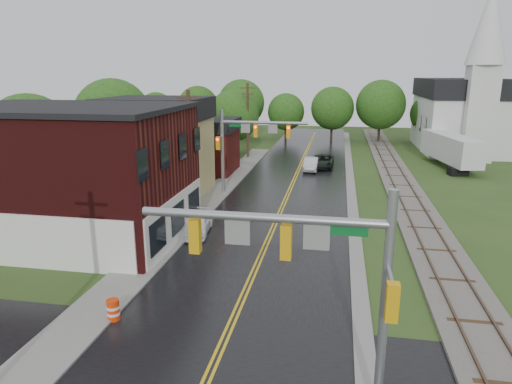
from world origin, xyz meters
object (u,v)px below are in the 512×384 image
(tree_left_b, at_px, (114,119))
(sedan_silver, at_px, (311,164))
(brick_building, at_px, (68,173))
(pickup_white, at_px, (197,224))
(tree_left_a, at_px, (32,139))
(suv_dark, at_px, (322,161))
(traffic_signal_far, at_px, (247,137))
(utility_pole_c, at_px, (248,119))
(church, at_px, (464,107))
(semi_trailer, at_px, (451,148))
(traffic_signal_near, at_px, (312,261))
(tree_left_e, at_px, (235,117))
(utility_pole_b, at_px, (190,148))
(construction_barrel, at_px, (113,310))
(tree_left_c, at_px, (181,124))

(tree_left_b, xyz_separation_m, sedan_silver, (19.17, 5.99, -5.04))
(brick_building, xyz_separation_m, pickup_white, (7.68, 1.82, -3.54))
(tree_left_a, bearing_deg, suv_dark, 38.43)
(traffic_signal_far, relative_size, utility_pole_c, 0.82)
(church, xyz_separation_m, suv_dark, (-17.54, -14.14, -5.14))
(utility_pole_c, bearing_deg, brick_building, -101.09)
(semi_trailer, bearing_deg, pickup_white, -129.58)
(tree_left_b, distance_m, pickup_white, 20.58)
(traffic_signal_near, distance_m, tree_left_e, 45.59)
(utility_pole_b, height_order, tree_left_e, utility_pole_b)
(pickup_white, relative_size, semi_trailer, 0.37)
(traffic_signal_far, distance_m, tree_left_b, 15.21)
(tree_left_b, xyz_separation_m, semi_trailer, (34.10, 10.40, -3.56))
(traffic_signal_near, bearing_deg, brick_building, 140.83)
(tree_left_a, bearing_deg, utility_pole_c, 59.45)
(church, height_order, suv_dark, church)
(traffic_signal_far, distance_m, tree_left_e, 19.65)
(traffic_signal_near, relative_size, tree_left_a, 0.85)
(tree_left_e, relative_size, suv_dark, 1.63)
(brick_building, distance_m, construction_barrel, 12.46)
(tree_left_e, xyz_separation_m, pickup_white, (4.05, -29.07, -4.20))
(church, height_order, utility_pole_c, church)
(tree_left_b, relative_size, semi_trailer, 0.85)
(traffic_signal_far, height_order, semi_trailer, traffic_signal_far)
(utility_pole_c, height_order, tree_left_a, utility_pole_c)
(traffic_signal_near, distance_m, construction_barrel, 10.30)
(construction_barrel, bearing_deg, utility_pole_b, 96.32)
(tree_left_c, bearing_deg, semi_trailer, 4.55)
(construction_barrel, bearing_deg, tree_left_b, 116.16)
(semi_trailer, bearing_deg, tree_left_b, -163.05)
(traffic_signal_far, xyz_separation_m, semi_trailer, (19.72, 15.29, -2.82))
(tree_left_e, bearing_deg, suv_dark, -29.11)
(traffic_signal_far, height_order, tree_left_a, tree_left_a)
(church, bearing_deg, utility_pole_b, -130.18)
(traffic_signal_near, relative_size, tree_left_b, 0.76)
(traffic_signal_near, bearing_deg, church, 72.28)
(utility_pole_b, relative_size, utility_pole_c, 1.00)
(traffic_signal_near, xyz_separation_m, construction_barrel, (-8.47, 3.75, -4.50))
(traffic_signal_far, bearing_deg, construction_barrel, -94.12)
(brick_building, height_order, pickup_white, brick_building)
(semi_trailer, bearing_deg, suv_dark, -168.95)
(traffic_signal_far, xyz_separation_m, tree_left_c, (-10.38, 12.90, -0.46))
(traffic_signal_near, xyz_separation_m, tree_left_c, (-17.32, 37.90, -0.46))
(utility_pole_c, relative_size, tree_left_e, 1.10)
(sedan_silver, xyz_separation_m, construction_barrel, (-6.33, -32.14, -0.21))
(sedan_silver, bearing_deg, pickup_white, -105.29)
(tree_left_b, bearing_deg, tree_left_c, 63.44)
(tree_left_b, bearing_deg, suv_dark, 20.77)
(tree_left_a, bearing_deg, traffic_signal_far, 17.30)
(traffic_signal_near, relative_size, utility_pole_b, 0.82)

